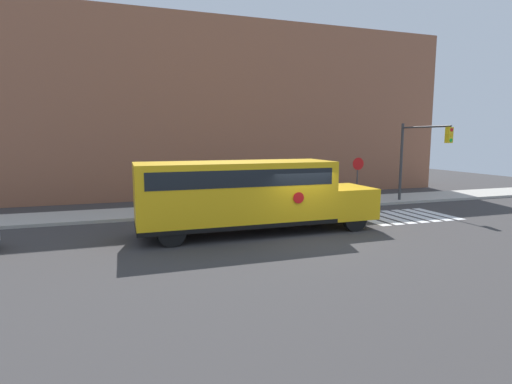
% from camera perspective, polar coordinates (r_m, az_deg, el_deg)
% --- Properties ---
extents(ground_plane, '(60.00, 60.00, 0.00)m').
position_cam_1_polar(ground_plane, '(16.00, 6.59, -6.21)').
color(ground_plane, '#3A3838').
extents(sidewalk_strip, '(44.00, 3.00, 0.15)m').
position_cam_1_polar(sidewalk_strip, '(21.92, -0.65, -2.16)').
color(sidewalk_strip, '#B2ADA3').
rests_on(sidewalk_strip, ground).
extents(building_backdrop, '(32.00, 4.00, 11.39)m').
position_cam_1_polar(building_backdrop, '(27.91, -4.87, 11.52)').
color(building_backdrop, '#935B42').
rests_on(building_backdrop, ground).
extents(crosswalk_stripes, '(4.70, 3.20, 0.01)m').
position_cam_1_polar(crosswalk_stripes, '(21.05, 20.27, -3.25)').
color(crosswalk_stripes, white).
rests_on(crosswalk_stripes, ground).
extents(school_bus, '(9.78, 2.57, 2.91)m').
position_cam_1_polar(school_bus, '(16.01, -1.25, -0.08)').
color(school_bus, yellow).
rests_on(school_bus, ground).
extents(stop_sign, '(0.69, 0.10, 2.75)m').
position_cam_1_polar(stop_sign, '(23.12, 14.31, 2.46)').
color(stop_sign, '#38383A').
rests_on(stop_sign, ground).
extents(traffic_light, '(0.28, 3.80, 4.68)m').
position_cam_1_polar(traffic_light, '(24.23, 22.08, 5.58)').
color(traffic_light, '#38383A').
rests_on(traffic_light, ground).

